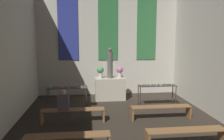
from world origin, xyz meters
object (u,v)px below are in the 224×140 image
pew_back_left (73,113)px  pew_back_right (161,109)px  altar (110,89)px  flower_vase_left (100,71)px  pew_third_right (186,134)px  statue (110,64)px  candle_rack_left (67,90)px  flower_vase_right (120,71)px  person_seated (63,101)px  candle_rack_right (157,88)px  pew_third_left (68,140)px

pew_back_left → pew_back_right: size_ratio=1.00×
altar → flower_vase_left: flower_vase_left is taller
pew_third_right → pew_back_right: 1.93m
statue → candle_rack_left: size_ratio=0.89×
pew_back_left → candle_rack_left: bearing=102.1°
flower_vase_left → pew_back_right: 3.38m
flower_vase_right → candle_rack_left: (-2.22, -1.22, -0.54)m
pew_third_right → person_seated: bearing=149.5°
altar → candle_rack_left: 2.18m
flower_vase_right → flower_vase_left: bearing=180.0°
pew_third_right → candle_rack_right: bearing=85.0°
statue → pew_third_left: size_ratio=0.66×
statue → candle_rack_left: statue is taller
pew_third_right → pew_back_left: same height
flower_vase_right → statue: bearing=-180.0°
person_seated → flower_vase_right: bearing=49.6°
altar → pew_third_right: size_ratio=0.65×
candle_rack_left → pew_back_left: bearing=-77.9°
altar → person_seated: person_seated is taller
person_seated → pew_back_right: bearing=-0.0°
flower_vase_left → pew_third_right: bearing=-67.1°
candle_rack_right → pew_third_right: bearing=-95.0°
pew_third_left → person_seated: (-0.30, 1.93, 0.41)m
pew_third_right → person_seated: 3.82m
flower_vase_right → candle_rack_right: bearing=-42.2°
flower_vase_right → pew_third_right: flower_vase_right is taller
pew_back_right → person_seated: (-3.27, 0.00, 0.41)m
altar → candle_rack_left: bearing=-145.6°
flower_vase_right → pew_third_left: 5.02m
candle_rack_left → person_seated: bearing=-90.1°
pew_third_right → flower_vase_left: bearing=112.9°
statue → flower_vase_left: (-0.43, 0.00, -0.32)m
altar → pew_third_right: bearing=-71.9°
flower_vase_left → pew_third_left: 4.76m
flower_vase_right → candle_rack_left: flower_vase_right is taller
flower_vase_right → person_seated: 3.47m
candle_rack_left → flower_vase_right: bearing=28.8°
pew_back_left → pew_back_right: (2.97, 0.00, 0.00)m
statue → flower_vase_left: statue is taller
candle_rack_left → altar: bearing=34.4°
pew_third_left → pew_back_left: same height
statue → person_seated: size_ratio=1.99×
flower_vase_left → pew_back_left: flower_vase_left is taller
person_seated → statue: bearing=55.6°
candle_rack_right → pew_third_left: bearing=-134.6°
altar → pew_back_left: altar is taller
pew_back_left → pew_back_right: same height
pew_third_left → pew_back_right: 3.54m
statue → person_seated: (-1.78, -2.61, -0.88)m
flower_vase_right → person_seated: size_ratio=0.77×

